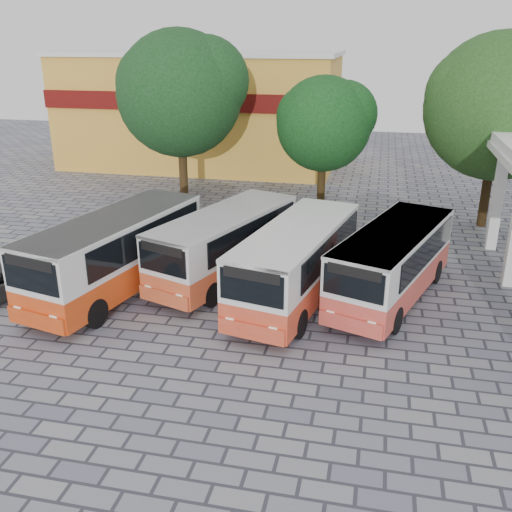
% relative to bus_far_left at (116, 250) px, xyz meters
% --- Properties ---
extents(ground, '(90.00, 90.00, 0.00)m').
position_rel_bus_far_left_xyz_m(ground, '(7.11, -2.23, -1.75)').
color(ground, slate).
rests_on(ground, ground).
extents(shophouse_block, '(20.40, 10.40, 8.30)m').
position_rel_bus_far_left_xyz_m(shophouse_block, '(-3.89, 23.75, 2.42)').
color(shophouse_block, gold).
rests_on(shophouse_block, ground).
extents(bus_far_left, '(4.37, 8.81, 3.02)m').
position_rel_bus_far_left_xyz_m(bus_far_left, '(0.00, 0.00, 0.00)').
color(bus_far_left, '#C53A0D').
rests_on(bus_far_left, ground).
extents(bus_centre_left, '(4.74, 8.22, 2.78)m').
position_rel_bus_far_left_xyz_m(bus_centre_left, '(3.72, 2.17, -0.14)').
color(bus_centre_left, '#C64C26').
rests_on(bus_centre_left, ground).
extents(bus_centre_right, '(4.03, 8.38, 2.88)m').
position_rel_bus_far_left_xyz_m(bus_centre_right, '(6.86, 0.65, -0.08)').
color(bus_centre_right, '#C93F22').
rests_on(bus_centre_right, ground).
extents(bus_far_right, '(4.72, 8.17, 2.76)m').
position_rel_bus_far_left_xyz_m(bus_far_right, '(10.32, 1.54, -0.15)').
color(bus_far_right, '#C54133').
rests_on(bus_far_right, ground).
extents(tree_left, '(7.47, 7.12, 9.84)m').
position_rel_bus_far_left_xyz_m(tree_left, '(-1.73, 13.06, 4.76)').
color(tree_left, '#412D16').
rests_on(tree_left, ground).
extents(tree_middle, '(5.22, 4.97, 7.52)m').
position_rel_bus_far_left_xyz_m(tree_middle, '(6.61, 11.72, 3.44)').
color(tree_middle, '#372811').
rests_on(tree_middle, ground).
extents(tree_right, '(7.53, 7.17, 9.68)m').
position_rel_bus_far_left_xyz_m(tree_right, '(15.14, 11.83, 4.58)').
color(tree_right, black).
rests_on(tree_right, ground).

